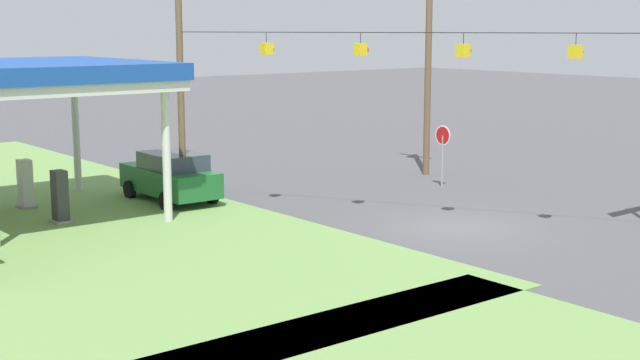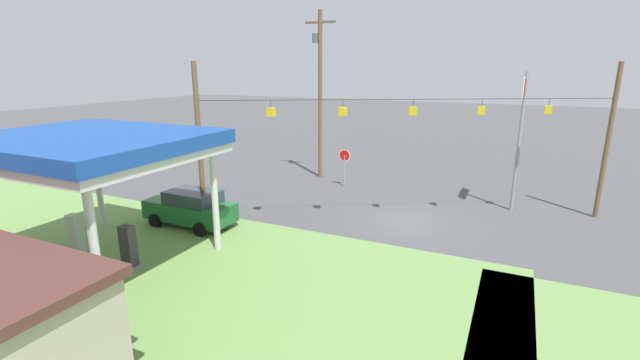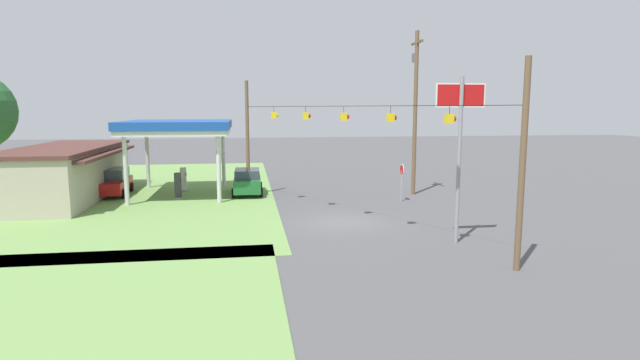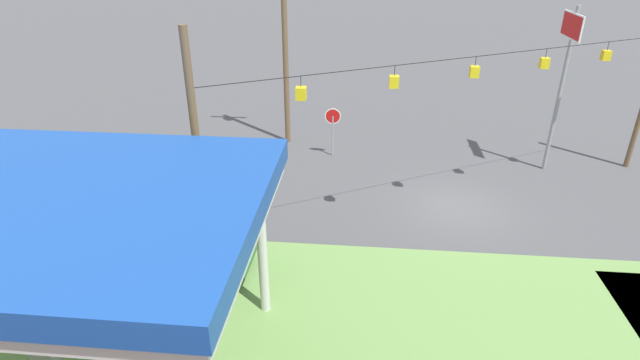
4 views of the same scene
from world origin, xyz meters
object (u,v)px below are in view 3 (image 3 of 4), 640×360
at_px(gas_station_canopy, 179,128).
at_px(gas_station_store, 66,173).
at_px(fuel_pump_far, 183,180).
at_px(car_at_pumps_rear, 113,182).
at_px(stop_sign_roadside, 402,174).
at_px(car_at_pumps_front, 247,181).
at_px(fuel_pump_near, 178,186).
at_px(utility_pole_main, 415,105).
at_px(stop_sign_overhead, 460,126).

xyz_separation_m(gas_station_canopy, gas_station_store, (-0.38, 7.51, -2.95)).
xyz_separation_m(gas_station_store, fuel_pump_far, (1.91, -7.51, -0.95)).
height_order(car_at_pumps_rear, stop_sign_roadside, stop_sign_roadside).
xyz_separation_m(gas_station_store, car_at_pumps_rear, (0.93, -2.82, -0.83)).
height_order(car_at_pumps_front, stop_sign_roadside, stop_sign_roadside).
xyz_separation_m(gas_station_canopy, fuel_pump_far, (1.53, -0.00, -3.90)).
xyz_separation_m(fuel_pump_far, stop_sign_roadside, (-6.23, -14.75, 0.97)).
bearing_deg(gas_station_canopy, fuel_pump_near, -179.95).
bearing_deg(utility_pole_main, stop_sign_roadside, 146.86).
bearing_deg(fuel_pump_near, gas_station_canopy, 0.05).
bearing_deg(fuel_pump_far, gas_station_canopy, 179.95).
bearing_deg(gas_station_canopy, car_at_pumps_front, -96.36).
xyz_separation_m(fuel_pump_far, stop_sign_overhead, (-16.45, -14.10, 4.49)).
distance_m(gas_station_store, fuel_pump_near, 7.66).
bearing_deg(gas_station_store, car_at_pumps_front, -90.68).
relative_size(gas_station_store, fuel_pump_near, 8.10).
height_order(gas_station_canopy, fuel_pump_near, gas_station_canopy).
height_order(fuel_pump_near, car_at_pumps_rear, car_at_pumps_rear).
relative_size(fuel_pump_far, car_at_pumps_rear, 0.36).
relative_size(car_at_pumps_rear, utility_pole_main, 0.43).
xyz_separation_m(fuel_pump_near, utility_pole_main, (-0.58, -16.44, 5.48)).
bearing_deg(utility_pole_main, fuel_pump_far, 77.52).
relative_size(gas_station_canopy, gas_station_store, 0.60).
distance_m(car_at_pumps_rear, stop_sign_overhead, 24.73).
xyz_separation_m(fuel_pump_near, fuel_pump_far, (3.06, 0.00, 0.00)).
xyz_separation_m(gas_station_canopy, car_at_pumps_front, (-0.52, -4.69, -3.79)).
bearing_deg(stop_sign_roadside, gas_station_store, -101.00).
relative_size(car_at_pumps_rear, stop_sign_overhead, 0.65).
xyz_separation_m(fuel_pump_near, car_at_pumps_rear, (2.08, 4.70, 0.12)).
height_order(gas_station_store, stop_sign_overhead, stop_sign_overhead).
height_order(fuel_pump_near, car_at_pumps_front, car_at_pumps_front).
distance_m(fuel_pump_near, utility_pole_main, 17.34).
height_order(gas_station_store, stop_sign_roadside, gas_station_store).
bearing_deg(car_at_pumps_front, gas_station_canopy, 84.50).
xyz_separation_m(car_at_pumps_front, utility_pole_main, (-1.59, -11.75, 5.37)).
bearing_deg(car_at_pumps_front, stop_sign_overhead, -145.98).
relative_size(fuel_pump_near, fuel_pump_far, 1.00).
distance_m(gas_station_store, stop_sign_roadside, 22.68).
xyz_separation_m(gas_station_canopy, fuel_pump_near, (-1.53, -0.00, -3.90)).
relative_size(gas_station_store, utility_pole_main, 1.26).
distance_m(gas_station_canopy, fuel_pump_near, 4.19).
height_order(gas_station_canopy, utility_pole_main, utility_pole_main).
height_order(fuel_pump_far, stop_sign_roadside, stop_sign_roadside).
xyz_separation_m(gas_station_canopy, car_at_pumps_rear, (0.55, 4.69, -3.78)).
height_order(car_at_pumps_front, car_at_pumps_rear, car_at_pumps_rear).
distance_m(gas_station_store, utility_pole_main, 24.44).
bearing_deg(stop_sign_roadside, gas_station_canopy, -107.70).
relative_size(car_at_pumps_front, stop_sign_overhead, 0.62).
bearing_deg(stop_sign_roadside, stop_sign_overhead, -3.64).
bearing_deg(car_at_pumps_front, fuel_pump_far, 67.22).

